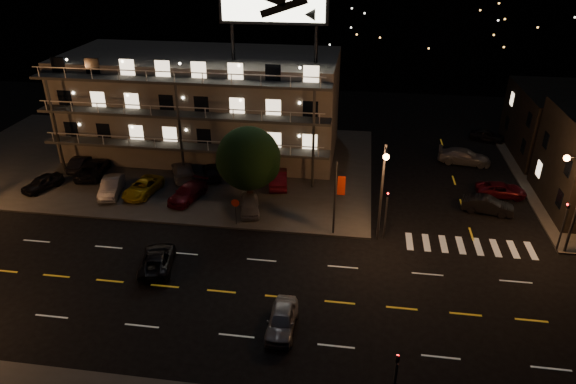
# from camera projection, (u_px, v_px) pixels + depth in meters

# --- Properties ---
(ground) EXTENTS (140.00, 140.00, 0.00)m
(ground) POSITION_uv_depth(u_px,v_px,m) (250.00, 294.00, 34.44)
(ground) COLOR black
(ground) RESTS_ON ground
(curb_nw) EXTENTS (44.00, 24.00, 0.15)m
(curb_nw) POSITION_uv_depth(u_px,v_px,m) (160.00, 162.00, 53.79)
(curb_nw) COLOR #393937
(curb_nw) RESTS_ON ground
(motel) EXTENTS (28.00, 13.80, 18.10)m
(motel) POSITION_uv_depth(u_px,v_px,m) (204.00, 104.00, 54.27)
(motel) COLOR gray
(motel) RESTS_ON ground
(streetlight_nc) EXTENTS (0.44, 1.92, 8.00)m
(streetlight_nc) POSITION_uv_depth(u_px,v_px,m) (383.00, 184.00, 38.06)
(streetlight_nc) COLOR #2D2D30
(streetlight_nc) RESTS_ON ground
(streetlight_ne) EXTENTS (1.92, 0.44, 8.00)m
(streetlight_ne) POSITION_uv_depth(u_px,v_px,m) (576.00, 194.00, 36.63)
(streetlight_ne) COLOR #2D2D30
(streetlight_ne) RESTS_ON ground
(signal_nw) EXTENTS (0.20, 0.27, 4.60)m
(signal_nw) POSITION_uv_depth(u_px,v_px,m) (386.00, 209.00, 39.58)
(signal_nw) COLOR #2D2D30
(signal_nw) RESTS_ON ground
(signal_sw) EXTENTS (0.20, 0.27, 4.60)m
(signal_sw) POSITION_uv_depth(u_px,v_px,m) (395.00, 380.00, 24.64)
(signal_sw) COLOR #2D2D30
(signal_sw) RESTS_ON ground
(signal_ne) EXTENTS (0.27, 0.20, 4.60)m
(signal_ne) POSITION_uv_depth(u_px,v_px,m) (564.00, 222.00, 37.92)
(signal_ne) COLOR #2D2D30
(signal_ne) RESTS_ON ground
(banner_north) EXTENTS (0.83, 0.16, 6.40)m
(banner_north) POSITION_uv_depth(u_px,v_px,m) (336.00, 197.00, 39.60)
(banner_north) COLOR #2D2D30
(banner_north) RESTS_ON ground
(stop_sign) EXTENTS (0.91, 0.11, 2.61)m
(stop_sign) POSITION_uv_depth(u_px,v_px,m) (236.00, 208.00, 41.58)
(stop_sign) COLOR #2D2D30
(stop_sign) RESTS_ON ground
(tree) EXTENTS (5.68, 5.47, 7.15)m
(tree) POSITION_uv_depth(u_px,v_px,m) (248.00, 160.00, 43.38)
(tree) COLOR black
(tree) RESTS_ON curb_nw
(lot_car_0) EXTENTS (2.99, 4.21, 1.33)m
(lot_car_0) POSITION_uv_depth(u_px,v_px,m) (42.00, 183.00, 47.67)
(lot_car_0) COLOR black
(lot_car_0) RESTS_ON curb_nw
(lot_car_1) EXTENTS (2.52, 4.75, 1.49)m
(lot_car_1) POSITION_uv_depth(u_px,v_px,m) (111.00, 187.00, 46.75)
(lot_car_1) COLOR gray
(lot_car_1) RESTS_ON curb_nw
(lot_car_2) EXTENTS (2.89, 4.97, 1.30)m
(lot_car_2) POSITION_uv_depth(u_px,v_px,m) (143.00, 187.00, 46.83)
(lot_car_2) COLOR gold
(lot_car_2) RESTS_ON curb_nw
(lot_car_3) EXTENTS (3.09, 4.97, 1.34)m
(lot_car_3) POSITION_uv_depth(u_px,v_px,m) (188.00, 193.00, 45.87)
(lot_car_3) COLOR #4F0B16
(lot_car_3) RESTS_ON curb_nw
(lot_car_4) EXTENTS (2.54, 4.27, 1.36)m
(lot_car_4) POSITION_uv_depth(u_px,v_px,m) (249.00, 204.00, 43.89)
(lot_car_4) COLOR gray
(lot_car_4) RESTS_ON curb_nw
(lot_car_5) EXTENTS (1.79, 4.25, 1.36)m
(lot_car_5) POSITION_uv_depth(u_px,v_px,m) (82.00, 163.00, 51.72)
(lot_car_5) COLOR black
(lot_car_5) RESTS_ON curb_nw
(lot_car_6) EXTENTS (3.31, 5.60, 1.46)m
(lot_car_6) POSITION_uv_depth(u_px,v_px,m) (93.00, 168.00, 50.35)
(lot_car_6) COLOR black
(lot_car_6) RESTS_ON curb_nw
(lot_car_7) EXTENTS (3.91, 5.37, 1.45)m
(lot_car_7) POSITION_uv_depth(u_px,v_px,m) (183.00, 170.00, 49.93)
(lot_car_7) COLOR gray
(lot_car_7) RESTS_ON curb_nw
(lot_car_8) EXTENTS (3.02, 4.49, 1.42)m
(lot_car_8) POSITION_uv_depth(u_px,v_px,m) (212.00, 170.00, 49.98)
(lot_car_8) COLOR black
(lot_car_8) RESTS_ON curb_nw
(lot_car_9) EXTENTS (2.35, 4.89, 1.55)m
(lot_car_9) POSITION_uv_depth(u_px,v_px,m) (278.00, 178.00, 48.37)
(lot_car_9) COLOR #4F0B16
(lot_car_9) RESTS_ON curb_nw
(side_car_0) EXTENTS (4.51, 2.38, 1.41)m
(side_car_0) POSITION_uv_depth(u_px,v_px,m) (488.00, 205.00, 44.03)
(side_car_0) COLOR black
(side_car_0) RESTS_ON ground
(side_car_1) EXTENTS (4.46, 2.08, 1.24)m
(side_car_1) POSITION_uv_depth(u_px,v_px,m) (501.00, 190.00, 46.80)
(side_car_1) COLOR #4F0B16
(side_car_1) RESTS_ON ground
(side_car_2) EXTENTS (5.54, 2.89, 1.54)m
(side_car_2) POSITION_uv_depth(u_px,v_px,m) (464.00, 156.00, 53.25)
(side_car_2) COLOR gray
(side_car_2) RESTS_ON ground
(side_car_3) EXTENTS (4.12, 2.84, 1.30)m
(side_car_3) POSITION_uv_depth(u_px,v_px,m) (487.00, 135.00, 58.96)
(side_car_3) COLOR black
(side_car_3) RESTS_ON ground
(road_car_east) EXTENTS (1.69, 4.13, 1.40)m
(road_car_east) POSITION_uv_depth(u_px,v_px,m) (282.00, 320.00, 31.18)
(road_car_east) COLOR gray
(road_car_east) RESTS_ON ground
(road_car_west) EXTENTS (3.11, 5.07, 1.31)m
(road_car_west) POSITION_uv_depth(u_px,v_px,m) (157.00, 260.00, 36.90)
(road_car_west) COLOR black
(road_car_west) RESTS_ON ground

